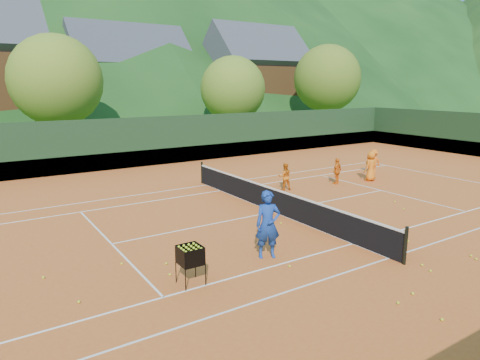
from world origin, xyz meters
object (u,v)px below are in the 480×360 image
tennis_net (274,200)px  student_b (337,171)px  chalet_mid (129,84)px  ball_hopper (190,256)px  coach (268,225)px  student_d (373,162)px  student_a (285,176)px  student_c (371,166)px  chalet_right (255,82)px

tennis_net → student_b: bearing=21.0°
student_b → chalet_mid: chalet_mid is taller
ball_hopper → tennis_net: bearing=34.7°
coach → chalet_mid: size_ratio=0.16×
student_d → ball_hopper: student_d is taller
student_a → student_d: (6.46, 0.19, 0.05)m
coach → student_b: size_ratio=1.51×
student_a → student_c: size_ratio=0.83×
coach → chalet_mid: bearing=100.6°
student_d → tennis_net: student_d is taller
student_d → chalet_mid: (-3.09, 31.21, 4.27)m
student_a → student_d: bearing=-154.1°
student_c → ball_hopper: student_c is taller
chalet_right → ball_hopper: bearing=-127.0°
tennis_net → ball_hopper: size_ratio=12.07×
tennis_net → chalet_right: bearing=56.3°
coach → student_a: coach is taller
student_c → tennis_net: bearing=5.2°
student_d → chalet_mid: 31.65m
student_a → chalet_right: 32.77m
student_d → chalet_right: chalet_right is taller
student_b → chalet_right: size_ratio=0.11×
student_b → student_d: size_ratio=0.94×
tennis_net → chalet_right: size_ratio=1.01×
student_b → chalet_mid: (0.37, 31.84, 4.31)m
coach → student_d: 13.54m
chalet_right → chalet_mid: bearing=164.1°
student_c → ball_hopper: 14.27m
student_a → student_c: 5.06m
coach → student_c: coach is taller
tennis_net → ball_hopper: 6.74m
coach → student_c: (10.50, 5.21, -0.21)m
student_a → ball_hopper: size_ratio=1.30×
coach → student_c: bearing=50.3°
student_b → ball_hopper: (-11.17, -6.00, 0.09)m
student_c → chalet_right: bearing=-121.2°
coach → student_d: (11.99, 6.29, -0.29)m
coach → ball_hopper: size_ratio=1.98×
student_a → chalet_mid: bearing=-72.0°
ball_hopper → chalet_mid: size_ratio=0.08×
tennis_net → student_d: bearing=17.1°
ball_hopper → student_c: bearing=22.9°
coach → ball_hopper: bearing=-148.8°
chalet_mid → student_c: bearing=-87.1°
student_a → chalet_right: bearing=-98.2°
student_c → chalet_mid: chalet_mid is taller
ball_hopper → chalet_mid: (11.54, 37.84, 4.22)m
tennis_net → chalet_mid: 34.81m
coach → student_d: size_ratio=1.42×
student_b → chalet_mid: 32.13m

